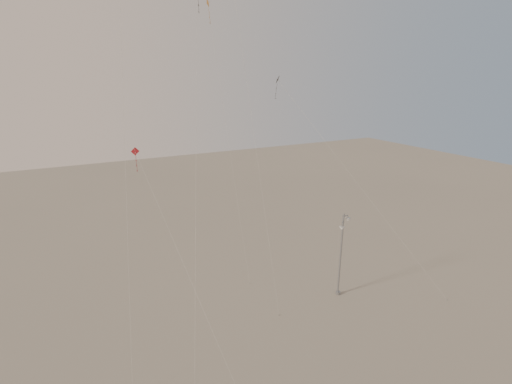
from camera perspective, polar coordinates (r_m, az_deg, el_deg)
name	(u,v)px	position (r m, az deg, el deg)	size (l,w,h in m)	color
ground	(316,353)	(33.34, 8.55, -21.84)	(160.00, 160.00, 0.00)	gray
street_lamp	(341,253)	(38.84, 12.07, -8.47)	(1.51, 0.92, 8.29)	#96999E
kite_1	(197,70)	(29.78, -8.47, 16.85)	(5.06, 9.92, 27.14)	black
kite_3	(159,208)	(29.77, -13.69, -2.22)	(3.01, 15.76, 15.22)	maroon
kite_4	(313,127)	(40.16, 8.20, 9.13)	(10.73, 14.79, 20.43)	black
kite_5	(218,74)	(40.28, -5.41, 16.47)	(1.41, 6.47, 27.43)	brown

